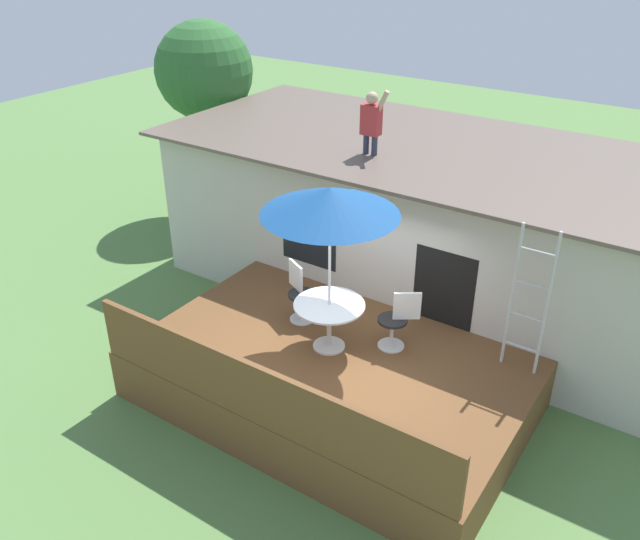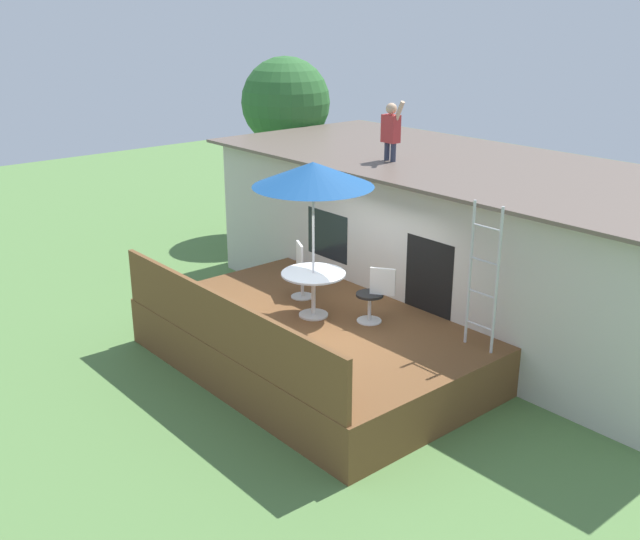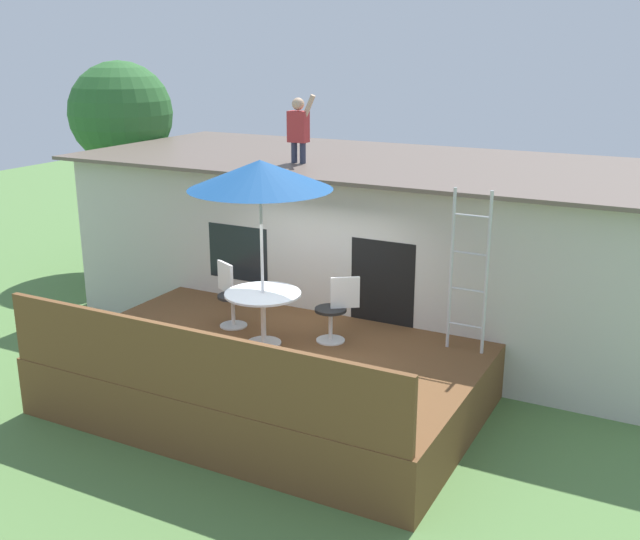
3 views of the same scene
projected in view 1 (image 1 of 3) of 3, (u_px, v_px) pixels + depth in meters
ground_plane at (335, 395)px, 10.11m from camera, size 40.00×40.00×0.00m
house at (443, 226)px, 12.03m from camera, size 10.50×4.50×2.90m
deck at (336, 374)px, 9.92m from camera, size 5.58×3.74×0.80m
deck_railing at (258, 395)px, 8.19m from camera, size 5.48×0.08×0.90m
patio_table at (329, 313)px, 9.57m from camera, size 1.04×1.04×0.74m
patio_umbrella at (330, 201)px, 8.73m from camera, size 1.90×1.90×2.54m
step_ladder at (529, 301)px, 8.89m from camera, size 0.52×0.04×2.20m
person_figure at (372, 119)px, 10.85m from camera, size 0.47×0.20×1.11m
patio_chair_left at (300, 293)px, 10.34m from camera, size 0.59×0.44×0.92m
patio_chair_right at (397, 320)px, 9.65m from camera, size 0.56×0.47×0.92m
backyard_tree at (204, 73)px, 14.76m from camera, size 2.19×2.19×4.46m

